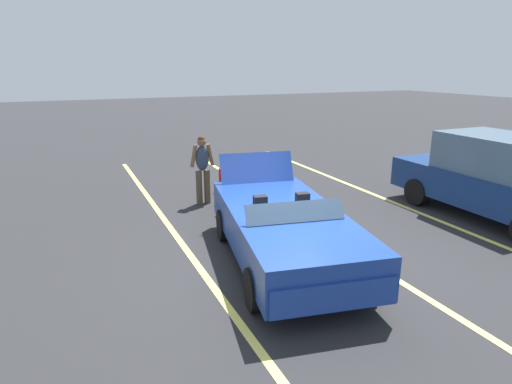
# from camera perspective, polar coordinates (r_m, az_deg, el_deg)

# --- Properties ---
(ground_plane) EXTENTS (80.00, 80.00, 0.00)m
(ground_plane) POSITION_cam_1_polar(r_m,az_deg,el_deg) (7.45, 3.72, -9.34)
(ground_plane) COLOR #28282B
(lot_line_near) EXTENTS (18.00, 0.12, 0.01)m
(lot_line_near) POSITION_cam_1_polar(r_m,az_deg,el_deg) (6.97, -6.44, -11.31)
(lot_line_near) COLOR #EAE066
(lot_line_near) RESTS_ON ground_plane
(lot_line_mid) EXTENTS (18.00, 0.12, 0.01)m
(lot_line_mid) POSITION_cam_1_polar(r_m,az_deg,el_deg) (8.11, 12.15, -7.46)
(lot_line_mid) COLOR #EAE066
(lot_line_mid) RESTS_ON ground_plane
(lot_line_far) EXTENTS (18.00, 0.12, 0.01)m
(lot_line_far) POSITION_cam_1_polar(r_m,az_deg,el_deg) (9.88, 24.93, -4.29)
(lot_line_far) COLOR #EAE066
(lot_line_far) RESTS_ON ground_plane
(convertible_car) EXTENTS (4.41, 2.49, 1.52)m
(convertible_car) POSITION_cam_1_polar(r_m,az_deg,el_deg) (7.04, 4.29, -5.67)
(convertible_car) COLOR navy
(convertible_car) RESTS_ON ground_plane
(suitcase_large_black) EXTENTS (0.48, 0.30, 0.74)m
(suitcase_large_black) POSITION_cam_1_polar(r_m,az_deg,el_deg) (9.93, -0.03, -0.37)
(suitcase_large_black) COLOR black
(suitcase_large_black) RESTS_ON ground_plane
(suitcase_medium_bright) EXTENTS (0.28, 0.41, 0.62)m
(suitcase_medium_bright) POSITION_cam_1_polar(r_m,az_deg,el_deg) (11.48, -3.79, 1.60)
(suitcase_medium_bright) COLOR red
(suitcase_medium_bright) RESTS_ON ground_plane
(suitcase_small_carryon) EXTENTS (0.39, 0.32, 0.50)m
(suitcase_small_carryon) POSITION_cam_1_polar(r_m,az_deg,el_deg) (9.66, -3.68, -1.63)
(suitcase_small_carryon) COLOR #19723F
(suitcase_small_carryon) RESTS_ON ground_plane
(duffel_bag) EXTENTS (0.57, 0.71, 0.34)m
(duffel_bag) POSITION_cam_1_polar(r_m,az_deg,el_deg) (10.92, -1.78, 0.04)
(duffel_bag) COLOR #1E479E
(duffel_bag) RESTS_ON ground_plane
(traveler_person) EXTENTS (0.22, 0.60, 1.65)m
(traveler_person) POSITION_cam_1_polar(r_m,az_deg,el_deg) (10.35, -7.08, 3.42)
(traveler_person) COLOR #4C3F2D
(traveler_person) RESTS_ON ground_plane
(parked_sedan_near) EXTENTS (4.51, 1.90, 1.82)m
(parked_sedan_near) POSITION_cam_1_polar(r_m,az_deg,el_deg) (10.64, 29.07, 1.58)
(parked_sedan_near) COLOR navy
(parked_sedan_near) RESTS_ON ground_plane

